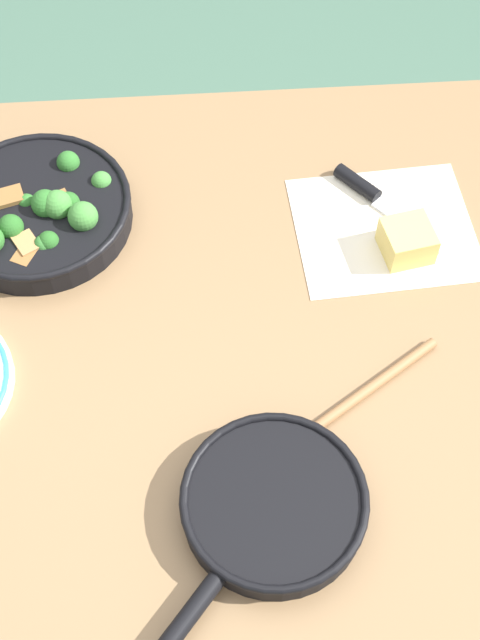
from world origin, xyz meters
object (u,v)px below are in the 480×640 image
skillet_eggs (273,505)px  wooden_spoon (316,427)px  skillet_broccoli (36,211)px  cheese_block (407,241)px  grater_knife (374,196)px

skillet_eggs → wooden_spoon: size_ratio=0.97×
skillet_broccoli → skillet_eggs: (0.33, -0.51, -0.01)m
skillet_eggs → cheese_block: cheese_block is taller
wooden_spoon → skillet_eggs: bearing=24.5°
skillet_eggs → grater_knife: skillet_eggs is taller
skillet_eggs → grater_knife: (0.21, 0.52, -0.01)m
wooden_spoon → cheese_block: cheese_block is taller
skillet_eggs → grater_knife: 0.56m
cheese_block → skillet_broccoli: bearing=170.2°
skillet_broccoli → skillet_eggs: bearing=138.9°
cheese_block → wooden_spoon: bearing=-120.4°
wooden_spoon → grater_knife: (0.14, 0.41, 0.00)m
skillet_eggs → cheese_block: size_ratio=3.59×
skillet_eggs → wooden_spoon: (0.07, 0.11, -0.01)m
skillet_eggs → grater_knife: size_ratio=1.65×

